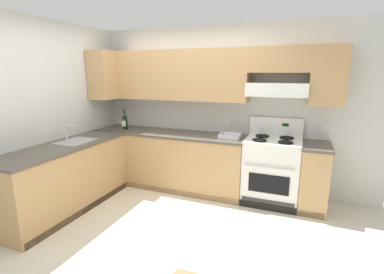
# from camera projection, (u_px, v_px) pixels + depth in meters

# --- Properties ---
(ground_plane) EXTENTS (7.04, 7.04, 0.00)m
(ground_plane) POSITION_uv_depth(u_px,v_px,m) (148.00, 226.00, 3.45)
(ground_plane) COLOR beige
(wall_back) EXTENTS (4.68, 0.57, 2.55)m
(wall_back) POSITION_uv_depth(u_px,v_px,m) (216.00, 96.00, 4.37)
(wall_back) COLOR silver
(wall_back) RESTS_ON ground_plane
(wall_left) EXTENTS (0.47, 4.00, 2.55)m
(wall_left) POSITION_uv_depth(u_px,v_px,m) (54.00, 109.00, 3.93)
(wall_left) COLOR silver
(wall_left) RESTS_ON ground_plane
(counter_back_run) EXTENTS (3.60, 0.65, 0.91)m
(counter_back_run) POSITION_uv_depth(u_px,v_px,m) (185.00, 162.00, 4.49)
(counter_back_run) COLOR tan
(counter_back_run) RESTS_ON ground_plane
(counter_left_run) EXTENTS (0.63, 1.91, 1.13)m
(counter_left_run) POSITION_uv_depth(u_px,v_px,m) (66.00, 177.00, 3.79)
(counter_left_run) COLOR tan
(counter_left_run) RESTS_ON ground_plane
(stove) EXTENTS (0.76, 0.62, 1.20)m
(stove) POSITION_uv_depth(u_px,v_px,m) (271.00, 170.00, 4.01)
(stove) COLOR white
(stove) RESTS_ON ground_plane
(wine_bottle) EXTENTS (0.08, 0.08, 0.35)m
(wine_bottle) POSITION_uv_depth(u_px,v_px,m) (125.00, 121.00, 4.70)
(wine_bottle) COLOR black
(wine_bottle) RESTS_ON counter_back_run
(bowl) EXTENTS (0.30, 0.25, 0.06)m
(bowl) POSITION_uv_depth(u_px,v_px,m) (230.00, 137.00, 4.09)
(bowl) COLOR silver
(bowl) RESTS_ON counter_back_run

